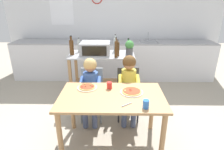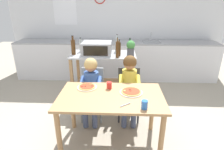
{
  "view_description": "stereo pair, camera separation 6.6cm",
  "coord_description": "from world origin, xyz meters",
  "px_view_note": "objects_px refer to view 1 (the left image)",
  "views": [
    {
      "loc": [
        0.04,
        -2.03,
        1.8
      ],
      "look_at": [
        0.0,
        0.3,
        0.88
      ],
      "focal_mm": 29.97,
      "sensor_mm": 36.0,
      "label": 1
    },
    {
      "loc": [
        0.1,
        -2.03,
        1.8
      ],
      "look_at": [
        0.0,
        0.3,
        0.88
      ],
      "focal_mm": 29.97,
      "sensor_mm": 36.0,
      "label": 2
    }
  ],
  "objects_px": {
    "bottle_dark_olive_oil": "(118,49)",
    "potted_herb_plant": "(129,48)",
    "dining_chair_left": "(92,90)",
    "dining_chair_right": "(128,90)",
    "serving_spoon": "(127,105)",
    "pizza_plate_white": "(132,92)",
    "toaster_oven": "(95,48)",
    "bottle_squat_spirits": "(115,45)",
    "drinking_cup_blue": "(146,104)",
    "dining_table": "(112,103)",
    "child_in_blue_striped_shirt": "(90,83)",
    "drinking_cup_red": "(109,85)",
    "pizza_plate_cream": "(87,87)",
    "bottle_tall_green_wine": "(116,49)",
    "bottle_slim_sauce": "(72,47)",
    "bottle_clear_vinegar": "(79,46)",
    "child_in_yellow_shirt": "(129,81)",
    "kitchen_island_cart": "(102,70)",
    "bottle_brown_beer": "(128,48)"
  },
  "relations": [
    {
      "from": "kitchen_island_cart",
      "to": "drinking_cup_blue",
      "type": "height_order",
      "value": "kitchen_island_cart"
    },
    {
      "from": "bottle_clear_vinegar",
      "to": "dining_table",
      "type": "relative_size",
      "value": 0.2
    },
    {
      "from": "pizza_plate_cream",
      "to": "bottle_brown_beer",
      "type": "bearing_deg",
      "value": 59.7
    },
    {
      "from": "bottle_dark_olive_oil",
      "to": "pizza_plate_cream",
      "type": "height_order",
      "value": "bottle_dark_olive_oil"
    },
    {
      "from": "dining_chair_left",
      "to": "bottle_squat_spirits",
      "type": "bearing_deg",
      "value": 64.35
    },
    {
      "from": "bottle_tall_green_wine",
      "to": "bottle_slim_sauce",
      "type": "height_order",
      "value": "bottle_tall_green_wine"
    },
    {
      "from": "kitchen_island_cart",
      "to": "drinking_cup_blue",
      "type": "xyz_separation_m",
      "value": [
        0.57,
        -1.5,
        0.16
      ]
    },
    {
      "from": "potted_herb_plant",
      "to": "child_in_blue_striped_shirt",
      "type": "distance_m",
      "value": 0.89
    },
    {
      "from": "potted_herb_plant",
      "to": "serving_spoon",
      "type": "distance_m",
      "value": 1.31
    },
    {
      "from": "bottle_slim_sauce",
      "to": "child_in_blue_striped_shirt",
      "type": "distance_m",
      "value": 0.85
    },
    {
      "from": "bottle_slim_sauce",
      "to": "pizza_plate_cream",
      "type": "height_order",
      "value": "bottle_slim_sauce"
    },
    {
      "from": "bottle_tall_green_wine",
      "to": "dining_chair_right",
      "type": "bearing_deg",
      "value": -59.27
    },
    {
      "from": "kitchen_island_cart",
      "to": "pizza_plate_cream",
      "type": "height_order",
      "value": "kitchen_island_cart"
    },
    {
      "from": "bottle_dark_olive_oil",
      "to": "dining_chair_left",
      "type": "bearing_deg",
      "value": -131.91
    },
    {
      "from": "pizza_plate_cream",
      "to": "drinking_cup_blue",
      "type": "distance_m",
      "value": 0.85
    },
    {
      "from": "potted_herb_plant",
      "to": "drinking_cup_red",
      "type": "height_order",
      "value": "potted_herb_plant"
    },
    {
      "from": "drinking_cup_blue",
      "to": "dining_table",
      "type": "bearing_deg",
      "value": 142.79
    },
    {
      "from": "toaster_oven",
      "to": "drinking_cup_blue",
      "type": "xyz_separation_m",
      "value": [
        0.68,
        -1.48,
        -0.25
      ]
    },
    {
      "from": "pizza_plate_cream",
      "to": "serving_spoon",
      "type": "relative_size",
      "value": 1.87
    },
    {
      "from": "potted_herb_plant",
      "to": "dining_chair_right",
      "type": "height_order",
      "value": "potted_herb_plant"
    },
    {
      "from": "toaster_oven",
      "to": "bottle_squat_spirits",
      "type": "xyz_separation_m",
      "value": [
        0.35,
        0.22,
        0.02
      ]
    },
    {
      "from": "serving_spoon",
      "to": "pizza_plate_white",
      "type": "bearing_deg",
      "value": 75.6
    },
    {
      "from": "bottle_brown_beer",
      "to": "child_in_blue_striped_shirt",
      "type": "height_order",
      "value": "bottle_brown_beer"
    },
    {
      "from": "child_in_yellow_shirt",
      "to": "drinking_cup_blue",
      "type": "height_order",
      "value": "child_in_yellow_shirt"
    },
    {
      "from": "dining_chair_left",
      "to": "drinking_cup_blue",
      "type": "bearing_deg",
      "value": -52.78
    },
    {
      "from": "kitchen_island_cart",
      "to": "serving_spoon",
      "type": "relative_size",
      "value": 8.23
    },
    {
      "from": "bottle_clear_vinegar",
      "to": "bottle_dark_olive_oil",
      "type": "bearing_deg",
      "value": -20.51
    },
    {
      "from": "bottle_tall_green_wine",
      "to": "bottle_brown_beer",
      "type": "bearing_deg",
      "value": 47.43
    },
    {
      "from": "drinking_cup_red",
      "to": "pizza_plate_white",
      "type": "bearing_deg",
      "value": -22.25
    },
    {
      "from": "bottle_clear_vinegar",
      "to": "dining_chair_left",
      "type": "xyz_separation_m",
      "value": [
        0.3,
        -0.73,
        -0.55
      ]
    },
    {
      "from": "dining_chair_right",
      "to": "pizza_plate_white",
      "type": "relative_size",
      "value": 2.83
    },
    {
      "from": "toaster_oven",
      "to": "dining_chair_left",
      "type": "relative_size",
      "value": 0.63
    },
    {
      "from": "bottle_dark_olive_oil",
      "to": "child_in_yellow_shirt",
      "type": "height_order",
      "value": "bottle_dark_olive_oil"
    },
    {
      "from": "bottle_slim_sauce",
      "to": "pizza_plate_white",
      "type": "relative_size",
      "value": 1.17
    },
    {
      "from": "kitchen_island_cart",
      "to": "child_in_yellow_shirt",
      "type": "relative_size",
      "value": 1.1
    },
    {
      "from": "dining_chair_left",
      "to": "pizza_plate_white",
      "type": "height_order",
      "value": "dining_chair_left"
    },
    {
      "from": "potted_herb_plant",
      "to": "child_in_yellow_shirt",
      "type": "relative_size",
      "value": 0.27
    },
    {
      "from": "child_in_blue_striped_shirt",
      "to": "toaster_oven",
      "type": "bearing_deg",
      "value": 88.25
    },
    {
      "from": "bottle_dark_olive_oil",
      "to": "serving_spoon",
      "type": "distance_m",
      "value": 1.36
    },
    {
      "from": "kitchen_island_cart",
      "to": "dining_chair_right",
      "type": "height_order",
      "value": "kitchen_island_cart"
    },
    {
      "from": "toaster_oven",
      "to": "drinking_cup_red",
      "type": "distance_m",
      "value": 1.06
    },
    {
      "from": "potted_herb_plant",
      "to": "bottle_brown_beer",
      "type": "bearing_deg",
      "value": 91.89
    },
    {
      "from": "bottle_squat_spirits",
      "to": "drinking_cup_red",
      "type": "xyz_separation_m",
      "value": [
        -0.08,
        -1.21,
        -0.27
      ]
    },
    {
      "from": "toaster_oven",
      "to": "dining_chair_right",
      "type": "distance_m",
      "value": 0.94
    },
    {
      "from": "dining_chair_right",
      "to": "drinking_cup_red",
      "type": "distance_m",
      "value": 0.62
    },
    {
      "from": "potted_herb_plant",
      "to": "dining_table",
      "type": "distance_m",
      "value": 1.16
    },
    {
      "from": "potted_herb_plant",
      "to": "drinking_cup_blue",
      "type": "height_order",
      "value": "potted_herb_plant"
    },
    {
      "from": "dining_table",
      "to": "child_in_blue_striped_shirt",
      "type": "bearing_deg",
      "value": 122.28
    },
    {
      "from": "bottle_dark_olive_oil",
      "to": "potted_herb_plant",
      "type": "distance_m",
      "value": 0.21
    },
    {
      "from": "kitchen_island_cart",
      "to": "bottle_tall_green_wine",
      "type": "distance_m",
      "value": 0.56
    }
  ]
}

